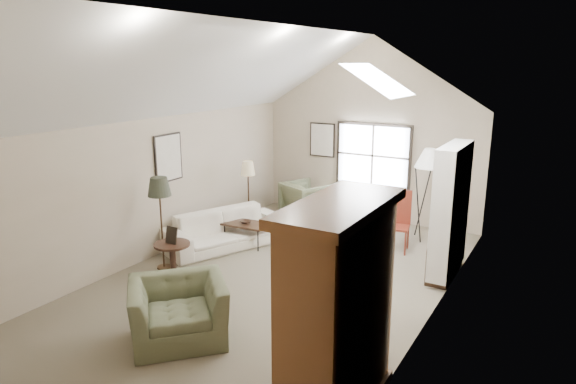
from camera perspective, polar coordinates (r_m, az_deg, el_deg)
The scene contains 18 objects.
room_shell at distance 7.74m, azimuth -1.52°, elevation 12.42°, with size 5.01×8.01×4.00m.
window at distance 11.45m, azimuth 9.41°, elevation 4.02°, with size 1.72×0.08×1.42m, color black.
skylight at distance 7.98m, azimuth 10.16°, elevation 12.36°, with size 0.80×1.20×0.52m, color white, non-canonical shape.
wall_art at distance 10.53m, azimuth -4.69°, elevation 4.81°, with size 1.97×3.71×0.88m.
armoire at distance 5.17m, azimuth 5.55°, elevation -13.04°, with size 0.60×1.50×2.20m, color brown.
tv_alcove at distance 8.68m, azimuth 17.61°, elevation -1.81°, with size 0.32×1.30×2.10m, color white.
media_console at distance 8.95m, azimuth 17.07°, elevation -7.03°, with size 0.34×1.18×0.60m, color #382316.
tv_panel at distance 8.75m, azimuth 17.37°, elevation -3.24°, with size 0.05×0.90×0.55m, color black.
sofa at distance 9.89m, azimuth -6.86°, elevation -4.16°, with size 2.35×0.92×0.68m, color white.
armchair_near at distance 6.84m, azimuth -12.09°, elevation -12.78°, with size 1.19×1.04×0.77m, color #5D6446.
armchair_far at distance 11.55m, azimuth 2.04°, elevation -0.94°, with size 0.90×0.93×0.84m, color #5A5E41.
coffee_table at distance 9.96m, azimuth -4.70°, elevation -4.69°, with size 0.88×0.49×0.45m, color #3C2518.
bowl at distance 9.88m, azimuth -4.73°, elevation -3.31°, with size 0.21×0.21×0.05m, color #361C16.
side_table at distance 8.70m, azimuth -12.67°, elevation -7.40°, with size 0.59×0.59×0.59m, color #3A2318.
side_chair at distance 9.75m, azimuth 12.04°, elevation -3.26°, with size 0.44×0.44×1.14m, color maroon.
tripod_lamp at distance 10.42m, azimuth 15.17°, elevation -0.21°, with size 0.54×0.54×1.87m, color silver, non-canonical shape.
dark_lamp at distance 8.93m, azimuth -13.88°, elevation -3.34°, with size 0.39×0.39×1.64m, color black, non-canonical shape.
tan_lamp at distance 10.88m, azimuth -4.41°, elevation -0.22°, with size 0.29×0.29×1.47m, color tan, non-canonical shape.
Camera 1 is at (4.04, -6.59, 3.47)m, focal length 32.00 mm.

